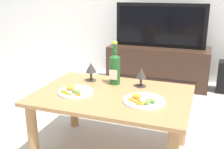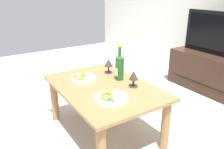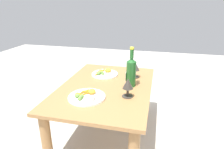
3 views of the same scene
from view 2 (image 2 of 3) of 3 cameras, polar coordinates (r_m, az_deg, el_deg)
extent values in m
plane|color=#B7B2A8|center=(2.16, -1.91, -14.31)|extent=(6.40, 6.40, 0.00)
cube|color=#9E7042|center=(1.94, -2.07, -3.19)|extent=(1.05, 0.73, 0.03)
cylinder|color=#9E7042|center=(2.31, -14.34, -6.13)|extent=(0.07, 0.07, 0.44)
cylinder|color=#9E7042|center=(2.53, -1.54, -2.99)|extent=(0.07, 0.07, 0.44)
cylinder|color=#9E7042|center=(1.90, 13.37, -12.38)|extent=(0.07, 0.07, 0.44)
cube|color=#382319|center=(3.13, 25.24, 0.00)|extent=(1.22, 0.47, 0.48)
cube|color=black|center=(2.97, 22.47, -2.60)|extent=(0.98, 0.01, 0.01)
cube|color=black|center=(2.98, 26.47, 8.90)|extent=(1.00, 0.01, 0.44)
cylinder|color=#1E5923|center=(2.03, 1.92, 1.47)|extent=(0.08, 0.08, 0.20)
cone|color=#1E5923|center=(1.99, 1.96, 4.61)|extent=(0.08, 0.08, 0.04)
cylinder|color=#1E5923|center=(1.98, 1.98, 6.01)|extent=(0.03, 0.03, 0.07)
cylinder|color=yellow|center=(1.97, 1.99, 7.27)|extent=(0.03, 0.03, 0.02)
cube|color=silver|center=(2.02, 0.98, 0.72)|extent=(0.06, 0.00, 0.07)
cylinder|color=#38332D|center=(2.22, -0.87, 0.51)|extent=(0.08, 0.08, 0.01)
cylinder|color=#38332D|center=(2.21, -0.88, 1.35)|extent=(0.02, 0.02, 0.06)
cone|color=#38332D|center=(2.19, -0.89, 3.05)|extent=(0.08, 0.08, 0.07)
cylinder|color=#38332D|center=(1.92, 5.40, -2.95)|extent=(0.08, 0.08, 0.01)
cylinder|color=#38332D|center=(1.91, 5.43, -2.05)|extent=(0.02, 0.02, 0.06)
cone|color=#38332D|center=(1.88, 5.50, -0.14)|extent=(0.08, 0.08, 0.08)
cylinder|color=white|center=(2.09, -7.25, -0.92)|extent=(0.24, 0.24, 0.01)
torus|color=white|center=(2.09, -7.26, -0.72)|extent=(0.24, 0.24, 0.01)
ellipsoid|color=orange|center=(2.13, -7.41, 0.19)|extent=(0.07, 0.06, 0.04)
cube|color=beige|center=(2.07, -5.68, -0.65)|extent=(0.07, 0.06, 0.02)
cylinder|color=orange|center=(2.14, -9.06, -0.19)|extent=(0.04, 0.03, 0.01)
cylinder|color=orange|center=(2.13, -9.26, -0.27)|extent=(0.01, 0.04, 0.01)
cylinder|color=orange|center=(2.10, -9.16, -0.57)|extent=(0.02, 0.04, 0.01)
cylinder|color=orange|center=(2.07, -9.22, -0.90)|extent=(0.04, 0.03, 0.01)
cylinder|color=orange|center=(2.10, -9.36, -0.60)|extent=(0.04, 0.02, 0.01)
cylinder|color=orange|center=(2.02, -8.35, -1.41)|extent=(0.04, 0.02, 0.01)
sphere|color=olive|center=(2.03, -7.96, -1.07)|extent=(0.03, 0.03, 0.03)
sphere|color=olive|center=(2.06, -7.23, -0.77)|extent=(0.02, 0.02, 0.02)
sphere|color=olive|center=(2.08, -7.95, -0.53)|extent=(0.03, 0.03, 0.03)
sphere|color=olive|center=(2.04, -8.05, -0.84)|extent=(0.03, 0.03, 0.03)
cylinder|color=white|center=(1.71, -0.19, -5.94)|extent=(0.27, 0.27, 0.01)
torus|color=white|center=(1.70, -0.19, -5.70)|extent=(0.27, 0.27, 0.01)
ellipsoid|color=orange|center=(1.75, -0.59, -4.44)|extent=(0.06, 0.06, 0.03)
cube|color=beige|center=(1.69, 2.01, -5.67)|extent=(0.06, 0.05, 0.02)
cylinder|color=orange|center=(1.72, -1.30, -5.35)|extent=(0.05, 0.04, 0.01)
cylinder|color=orange|center=(1.74, -2.00, -5.01)|extent=(0.03, 0.05, 0.01)
cylinder|color=orange|center=(1.74, -2.39, -4.95)|extent=(0.05, 0.03, 0.01)
cylinder|color=orange|center=(1.74, -2.43, -4.98)|extent=(0.04, 0.05, 0.01)
cylinder|color=orange|center=(1.71, -2.47, -5.48)|extent=(0.05, 0.02, 0.01)
cylinder|color=orange|center=(1.68, -2.26, -5.92)|extent=(0.03, 0.05, 0.01)
cylinder|color=orange|center=(1.66, -2.06, -6.27)|extent=(0.04, 0.05, 0.01)
sphere|color=olive|center=(1.65, -0.11, -6.14)|extent=(0.03, 0.03, 0.03)
sphere|color=olive|center=(1.65, -1.45, -6.28)|extent=(0.03, 0.03, 0.03)
sphere|color=olive|center=(1.65, -1.16, -6.16)|extent=(0.03, 0.03, 0.03)
sphere|color=olive|center=(1.67, -0.47, -5.89)|extent=(0.03, 0.03, 0.03)
sphere|color=olive|center=(1.64, 0.25, -6.48)|extent=(0.03, 0.03, 0.03)
camera|label=1|loc=(1.21, -70.71, 2.28)|focal=43.76mm
camera|label=3|loc=(1.30, 52.32, 7.24)|focal=31.31mm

